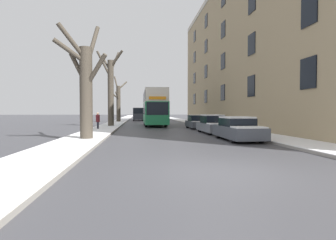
# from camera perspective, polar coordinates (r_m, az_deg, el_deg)

# --- Properties ---
(ground_plane) EXTENTS (320.00, 320.00, 0.00)m
(ground_plane) POSITION_cam_1_polar(r_m,az_deg,el_deg) (7.85, 12.75, -10.91)
(ground_plane) COLOR #424247
(sidewalk_left) EXTENTS (2.62, 130.00, 0.16)m
(sidewalk_left) POSITION_cam_1_polar(r_m,az_deg,el_deg) (60.34, -9.68, 0.19)
(sidewalk_left) COLOR gray
(sidewalk_left) RESTS_ON ground
(sidewalk_right) EXTENTS (2.62, 130.00, 0.16)m
(sidewalk_right) POSITION_cam_1_polar(r_m,az_deg,el_deg) (60.83, 1.42, 0.22)
(sidewalk_right) COLOR gray
(sidewalk_right) RESTS_ON ground
(terrace_facade_right) EXTENTS (9.10, 43.18, 17.91)m
(terrace_facade_right) POSITION_cam_1_polar(r_m,az_deg,el_deg) (33.30, 19.54, 14.22)
(terrace_facade_right) COLOR tan
(terrace_facade_right) RESTS_ON ground
(bare_tree_left_0) EXTENTS (3.04, 2.63, 7.19)m
(bare_tree_left_0) POSITION_cam_1_polar(r_m,az_deg,el_deg) (16.21, -17.53, 7.05)
(bare_tree_left_0) COLOR #423A30
(bare_tree_left_0) RESTS_ON ground
(bare_tree_left_1) EXTENTS (3.06, 2.70, 8.79)m
(bare_tree_left_1) POSITION_cam_1_polar(r_m,az_deg,el_deg) (30.49, -12.34, 6.80)
(bare_tree_left_1) COLOR #423A30
(bare_tree_left_1) RESTS_ON ground
(bare_tree_left_2) EXTENTS (2.73, 3.50, 7.67)m
(bare_tree_left_2) POSITION_cam_1_polar(r_m,az_deg,el_deg) (43.75, -10.75, 3.92)
(bare_tree_left_2) COLOR #423A30
(bare_tree_left_2) RESTS_ON ground
(double_decker_bus) EXTENTS (2.60, 10.73, 4.33)m
(double_decker_bus) POSITION_cam_1_polar(r_m,az_deg,el_deg) (32.87, -2.99, 3.04)
(double_decker_bus) COLOR #1E7A47
(double_decker_bus) RESTS_ON ground
(parked_car_0) EXTENTS (1.88, 4.47, 1.43)m
(parked_car_0) POSITION_cam_1_polar(r_m,az_deg,el_deg) (16.43, 14.92, -1.96)
(parked_car_0) COLOR #474C56
(parked_car_0) RESTS_ON ground
(parked_car_1) EXTENTS (1.75, 4.43, 1.51)m
(parked_car_1) POSITION_cam_1_polar(r_m,az_deg,el_deg) (21.49, 9.70, -1.01)
(parked_car_1) COLOR slate
(parked_car_1) RESTS_ON ground
(parked_car_2) EXTENTS (1.71, 4.04, 1.42)m
(parked_car_2) POSITION_cam_1_polar(r_m,az_deg,el_deg) (27.15, 6.25, -0.50)
(parked_car_2) COLOR #474C56
(parked_car_2) RESTS_ON ground
(oncoming_van) EXTENTS (1.98, 5.00, 2.52)m
(oncoming_van) POSITION_cam_1_polar(r_m,az_deg,el_deg) (52.46, -6.51, 1.36)
(oncoming_van) COLOR #333842
(oncoming_van) RESTS_ON ground
(pedestrian_left_sidewalk) EXTENTS (0.36, 0.36, 1.67)m
(pedestrian_left_sidewalk) POSITION_cam_1_polar(r_m,az_deg,el_deg) (25.20, -15.03, -0.12)
(pedestrian_left_sidewalk) COLOR black
(pedestrian_left_sidewalk) RESTS_ON ground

